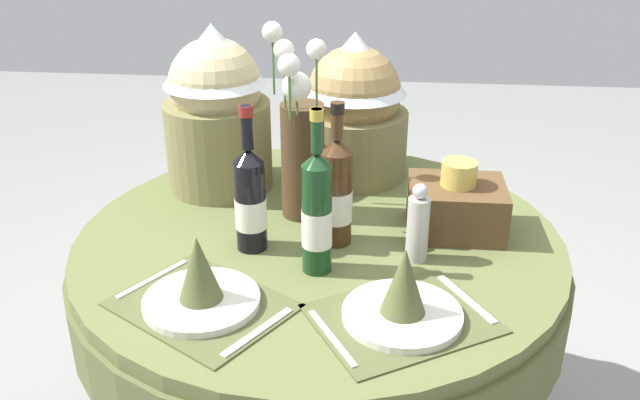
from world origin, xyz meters
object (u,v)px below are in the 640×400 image
pepper_mill (418,226)px  gift_tub_back_centre (354,103)px  place_setting_right (403,299)px  place_setting_left (200,286)px  dining_table (319,281)px  woven_basket_side_right (456,205)px  flower_vase (301,144)px  wine_bottle_left (250,199)px  wine_bottle_centre (317,213)px  wine_bottle_right (337,192)px  gift_tub_back_left (216,104)px

pepper_mill → gift_tub_back_centre: (-0.17, 0.48, 0.13)m
place_setting_right → place_setting_left: bearing=178.7°
dining_table → place_setting_right: (0.20, -0.34, 0.18)m
woven_basket_side_right → pepper_mill: bearing=-123.0°
dining_table → place_setting_left: bearing=-122.6°
place_setting_right → woven_basket_side_right: woven_basket_side_right is taller
flower_vase → dining_table: bearing=-62.2°
place_setting_left → place_setting_right: (0.41, -0.01, 0.00)m
wine_bottle_left → pepper_mill: size_ratio=1.85×
wine_bottle_left → place_setting_right: bearing=-36.6°
flower_vase → woven_basket_side_right: bearing=-7.0°
flower_vase → wine_bottle_left: bearing=-117.9°
place_setting_right → wine_bottle_centre: bearing=137.1°
wine_bottle_centre → wine_bottle_right: bearing=76.0°
woven_basket_side_right → wine_bottle_centre: bearing=-145.7°
place_setting_left → wine_bottle_left: (0.06, 0.25, 0.08)m
place_setting_right → wine_bottle_left: bearing=143.4°
pepper_mill → woven_basket_side_right: bearing=57.0°
place_setting_left → gift_tub_back_centre: (0.27, 0.71, 0.17)m
place_setting_right → wine_bottle_left: wine_bottle_left is taller
flower_vase → gift_tub_back_left: size_ratio=1.05×
gift_tub_back_left → gift_tub_back_centre: bearing=17.8°
wine_bottle_left → pepper_mill: wine_bottle_left is taller
flower_vase → pepper_mill: bearing=-34.6°
place_setting_right → woven_basket_side_right: 0.41m
place_setting_left → place_setting_right: same height
wine_bottle_right → wine_bottle_left: bearing=-166.4°
flower_vase → wine_bottle_centre: flower_vase is taller
wine_bottle_right → gift_tub_back_centre: (0.02, 0.42, 0.08)m
wine_bottle_left → woven_basket_side_right: size_ratio=1.50×
place_setting_left → flower_vase: size_ratio=0.89×
woven_basket_side_right → dining_table: bearing=-170.3°
place_setting_left → flower_vase: (0.15, 0.43, 0.15)m
flower_vase → gift_tub_back_centre: size_ratio=1.15×
wine_bottle_left → pepper_mill: (0.38, -0.02, -0.04)m
flower_vase → wine_bottle_left: (-0.10, -0.18, -0.07)m
wine_bottle_centre → flower_vase: bearing=104.0°
dining_table → place_setting_left: size_ratio=2.83×
flower_vase → wine_bottle_right: bearing=-53.5°
wine_bottle_right → pepper_mill: size_ratio=1.84×
wine_bottle_centre → gift_tub_back_left: gift_tub_back_left is taller
flower_vase → pepper_mill: size_ratio=2.53×
gift_tub_back_left → gift_tub_back_centre: 0.38m
place_setting_right → wine_bottle_centre: (-0.19, 0.17, 0.09)m
wine_bottle_left → gift_tub_back_left: (-0.15, 0.35, 0.11)m
wine_bottle_centre → dining_table: bearing=94.0°
wine_bottle_left → wine_bottle_centre: (0.16, -0.09, 0.01)m
place_setting_left → pepper_mill: pepper_mill is taller
place_setting_left → wine_bottle_right: (0.25, 0.30, 0.09)m
pepper_mill → flower_vase: bearing=145.4°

